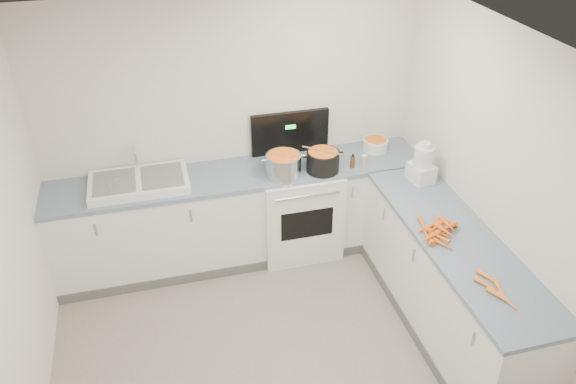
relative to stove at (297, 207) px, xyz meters
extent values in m
cube|color=white|center=(-0.55, 0.01, -0.02)|extent=(3.50, 0.60, 0.90)
cube|color=gray|center=(-0.55, 0.01, 0.45)|extent=(3.50, 0.62, 0.04)
cube|color=white|center=(0.90, -1.39, -0.02)|extent=(0.60, 2.20, 0.90)
cube|color=gray|center=(0.90, -1.39, 0.45)|extent=(0.62, 2.20, 0.04)
cube|color=white|center=(0.00, -0.01, -0.02)|extent=(0.76, 0.65, 0.90)
cube|color=black|center=(0.00, 0.29, 0.68)|extent=(0.76, 0.05, 0.42)
cube|color=white|center=(-1.45, 0.01, 0.50)|extent=(0.86, 0.52, 0.07)
cube|color=slate|center=(-1.65, 0.01, 0.54)|extent=(0.36, 0.42, 0.01)
cube|color=slate|center=(-1.25, 0.01, 0.54)|extent=(0.36, 0.42, 0.01)
cylinder|color=silver|center=(-1.45, 0.23, 0.66)|extent=(0.03, 0.03, 0.24)
cylinder|color=silver|center=(-0.17, -0.14, 0.56)|extent=(0.35, 0.35, 0.23)
cylinder|color=black|center=(0.20, -0.14, 0.55)|extent=(0.36, 0.36, 0.22)
cylinder|color=#AD7A47|center=(0.20, -0.14, 0.67)|extent=(0.33, 0.27, 0.02)
cylinder|color=white|center=(0.82, 0.11, 0.52)|extent=(0.26, 0.26, 0.11)
cylinder|color=#593319|center=(0.48, -0.15, 0.52)|extent=(0.05, 0.05, 0.11)
cylinder|color=#E5B266|center=(0.61, -0.13, 0.51)|extent=(0.05, 0.05, 0.08)
cube|color=white|center=(0.99, -0.53, 0.55)|extent=(0.22, 0.25, 0.16)
cylinder|color=silver|center=(0.99, -0.53, 0.72)|extent=(0.17, 0.17, 0.17)
cylinder|color=white|center=(0.99, -0.53, 0.82)|extent=(0.10, 0.10, 0.04)
cone|color=orange|center=(0.72, -1.44, 0.49)|extent=(0.14, 0.20, 0.04)
cone|color=orange|center=(0.77, -1.34, 0.49)|extent=(0.18, 0.14, 0.04)
cone|color=orange|center=(0.65, -1.35, 0.49)|extent=(0.06, 0.18, 0.05)
cone|color=orange|center=(0.77, -1.29, 0.49)|extent=(0.14, 0.17, 0.04)
cone|color=orange|center=(0.85, -1.26, 0.49)|extent=(0.21, 0.07, 0.05)
cone|color=orange|center=(0.76, -1.32, 0.49)|extent=(0.18, 0.19, 0.04)
cone|color=orange|center=(0.77, -1.30, 0.49)|extent=(0.21, 0.14, 0.05)
cone|color=orange|center=(0.69, -1.19, 0.48)|extent=(0.07, 0.21, 0.04)
cone|color=orange|center=(0.68, -1.24, 0.48)|extent=(0.18, 0.09, 0.04)
cone|color=orange|center=(0.82, -1.16, 0.49)|extent=(0.07, 0.20, 0.04)
cone|color=orange|center=(0.89, -1.25, 0.51)|extent=(0.12, 0.17, 0.04)
cone|color=orange|center=(0.66, -1.38, 0.52)|extent=(0.20, 0.12, 0.05)
cone|color=orange|center=(0.79, -1.33, 0.52)|extent=(0.10, 0.19, 0.05)
cone|color=orange|center=(0.83, -1.31, 0.52)|extent=(0.17, 0.09, 0.04)
cone|color=orange|center=(0.76, -1.28, 0.51)|extent=(0.20, 0.15, 0.04)
cone|color=orange|center=(0.85, -1.27, 0.53)|extent=(0.07, 0.19, 0.05)
cone|color=orange|center=(0.72, -1.41, 0.52)|extent=(0.11, 0.16, 0.04)
cone|color=orange|center=(0.85, -2.11, 0.49)|extent=(0.06, 0.18, 0.04)
cone|color=orange|center=(0.82, -2.05, 0.49)|extent=(0.10, 0.18, 0.04)
cone|color=orange|center=(0.86, -1.99, 0.49)|extent=(0.08, 0.19, 0.04)
cone|color=orange|center=(0.80, -1.93, 0.49)|extent=(0.11, 0.17, 0.04)
cone|color=orange|center=(0.85, -1.87, 0.49)|extent=(0.10, 0.18, 0.04)
cube|color=tan|center=(-1.69, -0.06, 0.54)|extent=(0.02, 0.05, 0.00)
cube|color=tan|center=(-1.62, 0.05, 0.54)|extent=(0.04, 0.03, 0.00)
cube|color=tan|center=(-1.70, -0.04, 0.54)|extent=(0.04, 0.04, 0.00)
cube|color=tan|center=(-1.68, -0.02, 0.54)|extent=(0.01, 0.05, 0.00)
cube|color=tan|center=(-1.61, 0.04, 0.54)|extent=(0.03, 0.03, 0.00)
cube|color=tan|center=(-1.65, 0.03, 0.54)|extent=(0.01, 0.05, 0.00)
cube|color=tan|center=(-1.68, 0.12, 0.54)|extent=(0.01, 0.04, 0.00)
cube|color=tan|center=(-1.59, -0.06, 0.54)|extent=(0.03, 0.05, 0.00)
cube|color=tan|center=(-1.70, -0.04, 0.54)|extent=(0.02, 0.03, 0.00)
camera|label=1|loc=(-1.26, -4.39, 3.08)|focal=35.00mm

